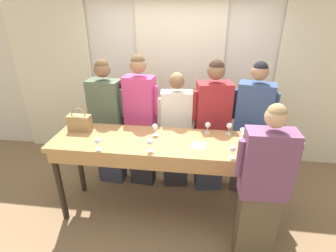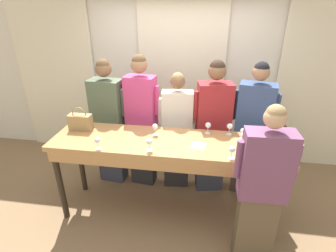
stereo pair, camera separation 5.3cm
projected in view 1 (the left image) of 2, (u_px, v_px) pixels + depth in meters
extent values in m
plane|color=#846647|center=(167.00, 211.00, 3.41)|extent=(18.00, 18.00, 0.00)
cube|color=silver|center=(180.00, 75.00, 4.20)|extent=(12.00, 0.06, 2.80)
cube|color=#EFE5C6|center=(54.00, 75.00, 4.41)|extent=(1.34, 0.03, 2.69)
cube|color=#EFE5C6|center=(179.00, 80.00, 4.16)|extent=(1.34, 0.03, 2.69)
cube|color=#EFE5C6|center=(320.00, 85.00, 3.92)|extent=(1.34, 0.03, 2.69)
cube|color=#B27F4C|center=(167.00, 143.00, 2.97)|extent=(2.64, 0.69, 0.06)
cube|color=#B27F4C|center=(163.00, 166.00, 2.71)|extent=(2.54, 0.03, 0.12)
cylinder|color=#2D2319|center=(60.00, 186.00, 3.09)|extent=(0.07, 0.07, 0.99)
cylinder|color=#2D2319|center=(279.00, 205.00, 2.81)|extent=(0.07, 0.07, 0.99)
cylinder|color=#2D2319|center=(80.00, 161.00, 3.58)|extent=(0.07, 0.07, 0.99)
cylinder|color=#2D2319|center=(268.00, 175.00, 3.29)|extent=(0.07, 0.07, 0.99)
cylinder|color=black|center=(281.00, 133.00, 2.91)|extent=(0.08, 0.08, 0.20)
cone|color=black|center=(283.00, 123.00, 2.85)|extent=(0.08, 0.08, 0.05)
cylinder|color=black|center=(284.00, 118.00, 2.83)|extent=(0.03, 0.03, 0.09)
cylinder|color=white|center=(280.00, 134.00, 2.91)|extent=(0.09, 0.09, 0.08)
cube|color=#997A4C|center=(80.00, 123.00, 3.16)|extent=(0.27, 0.12, 0.19)
torus|color=#997A4C|center=(78.00, 115.00, 3.11)|extent=(0.18, 0.01, 0.18)
cylinder|color=white|center=(242.00, 139.00, 3.00)|extent=(0.07, 0.07, 0.00)
cylinder|color=white|center=(242.00, 136.00, 2.98)|extent=(0.01, 0.01, 0.07)
sphere|color=white|center=(243.00, 130.00, 2.95)|extent=(0.07, 0.07, 0.07)
sphere|color=maroon|center=(243.00, 131.00, 2.96)|extent=(0.04, 0.04, 0.04)
cylinder|color=white|center=(243.00, 143.00, 2.90)|extent=(0.07, 0.07, 0.00)
cylinder|color=white|center=(243.00, 140.00, 2.88)|extent=(0.01, 0.01, 0.07)
sphere|color=white|center=(244.00, 135.00, 2.85)|extent=(0.07, 0.07, 0.07)
cylinder|color=white|center=(150.00, 151.00, 2.75)|extent=(0.07, 0.07, 0.00)
cylinder|color=white|center=(150.00, 147.00, 2.74)|extent=(0.01, 0.01, 0.07)
sphere|color=white|center=(150.00, 142.00, 2.71)|extent=(0.07, 0.07, 0.07)
sphere|color=maroon|center=(150.00, 143.00, 2.71)|extent=(0.04, 0.04, 0.04)
cylinder|color=white|center=(228.00, 134.00, 3.11)|extent=(0.07, 0.07, 0.00)
cylinder|color=white|center=(229.00, 131.00, 3.09)|extent=(0.01, 0.01, 0.07)
sphere|color=white|center=(229.00, 126.00, 3.07)|extent=(0.07, 0.07, 0.07)
cylinder|color=white|center=(264.00, 153.00, 2.71)|extent=(0.07, 0.07, 0.00)
cylinder|color=white|center=(264.00, 150.00, 2.69)|extent=(0.01, 0.01, 0.07)
sphere|color=white|center=(265.00, 144.00, 2.66)|extent=(0.07, 0.07, 0.07)
cylinder|color=white|center=(155.00, 135.00, 3.09)|extent=(0.07, 0.07, 0.00)
cylinder|color=white|center=(155.00, 132.00, 3.07)|extent=(0.01, 0.01, 0.07)
sphere|color=white|center=(155.00, 127.00, 3.04)|extent=(0.07, 0.07, 0.07)
sphere|color=maroon|center=(155.00, 127.00, 3.05)|extent=(0.04, 0.04, 0.04)
cylinder|color=white|center=(99.00, 149.00, 2.78)|extent=(0.07, 0.07, 0.00)
cylinder|color=white|center=(98.00, 146.00, 2.76)|extent=(0.01, 0.01, 0.07)
sphere|color=white|center=(98.00, 141.00, 2.73)|extent=(0.07, 0.07, 0.07)
cylinder|color=white|center=(207.00, 133.00, 3.13)|extent=(0.07, 0.07, 0.00)
cylinder|color=white|center=(207.00, 130.00, 3.12)|extent=(0.01, 0.01, 0.07)
sphere|color=white|center=(208.00, 125.00, 3.09)|extent=(0.07, 0.07, 0.07)
sphere|color=maroon|center=(208.00, 125.00, 3.09)|extent=(0.04, 0.04, 0.04)
cylinder|color=white|center=(232.00, 157.00, 2.63)|extent=(0.07, 0.07, 0.00)
cylinder|color=white|center=(232.00, 154.00, 2.62)|extent=(0.01, 0.01, 0.07)
sphere|color=white|center=(233.00, 149.00, 2.59)|extent=(0.07, 0.07, 0.07)
cube|color=white|center=(198.00, 146.00, 2.85)|extent=(0.18, 0.18, 0.00)
cube|color=#383D51|center=(111.00, 154.00, 3.86)|extent=(0.39, 0.25, 0.87)
cube|color=#4C5B47|center=(106.00, 105.00, 3.53)|extent=(0.45, 0.30, 0.68)
sphere|color=brown|center=(102.00, 69.00, 3.32)|extent=(0.21, 0.21, 0.21)
sphere|color=brown|center=(102.00, 66.00, 3.31)|extent=(0.18, 0.18, 0.18)
cylinder|color=#4C5B47|center=(122.00, 103.00, 3.46)|extent=(0.08, 0.08, 0.38)
cylinder|color=#4C5B47|center=(89.00, 100.00, 3.56)|extent=(0.08, 0.08, 0.38)
cube|color=#28282D|center=(142.00, 155.00, 3.80)|extent=(0.36, 0.23, 0.90)
cube|color=#C63D7A|center=(140.00, 103.00, 3.45)|extent=(0.42, 0.28, 0.71)
sphere|color=#9E7051|center=(138.00, 65.00, 3.24)|extent=(0.21, 0.21, 0.21)
sphere|color=brown|center=(138.00, 62.00, 3.22)|extent=(0.19, 0.19, 0.19)
cylinder|color=#C63D7A|center=(156.00, 100.00, 3.38)|extent=(0.08, 0.08, 0.39)
cylinder|color=#C63D7A|center=(124.00, 98.00, 3.48)|extent=(0.08, 0.08, 0.39)
cube|color=#28282D|center=(176.00, 160.00, 3.76)|extent=(0.36, 0.21, 0.80)
cube|color=silver|center=(176.00, 114.00, 3.46)|extent=(0.42, 0.24, 0.63)
sphere|color=brown|center=(177.00, 82.00, 3.27)|extent=(0.19, 0.19, 0.19)
sphere|color=#93754C|center=(177.00, 79.00, 3.25)|extent=(0.17, 0.17, 0.17)
cylinder|color=silver|center=(193.00, 111.00, 3.43)|extent=(0.08, 0.08, 0.35)
cylinder|color=silver|center=(159.00, 111.00, 3.44)|extent=(0.08, 0.08, 0.35)
cube|color=#383D51|center=(209.00, 161.00, 3.69)|extent=(0.40, 0.28, 0.88)
cube|color=maroon|center=(213.00, 109.00, 3.36)|extent=(0.47, 0.33, 0.69)
sphere|color=brown|center=(216.00, 71.00, 3.15)|extent=(0.22, 0.22, 0.22)
sphere|color=#332319|center=(216.00, 68.00, 3.13)|extent=(0.19, 0.19, 0.19)
cylinder|color=maroon|center=(232.00, 105.00, 3.35)|extent=(0.08, 0.08, 0.38)
cylinder|color=maroon|center=(195.00, 105.00, 3.32)|extent=(0.08, 0.08, 0.38)
cube|color=#473833|center=(246.00, 163.00, 3.63)|extent=(0.41, 0.28, 0.88)
cube|color=#334775|center=(254.00, 110.00, 3.30)|extent=(0.48, 0.33, 0.70)
sphere|color=#9E7051|center=(260.00, 72.00, 3.09)|extent=(0.20, 0.20, 0.20)
sphere|color=black|center=(260.00, 69.00, 3.07)|extent=(0.18, 0.18, 0.18)
cylinder|color=#334775|center=(275.00, 109.00, 3.20)|extent=(0.08, 0.08, 0.38)
cylinder|color=#334775|center=(235.00, 104.00, 3.35)|extent=(0.08, 0.08, 0.38)
cube|color=brown|center=(255.00, 227.00, 2.63)|extent=(0.37, 0.20, 0.84)
cube|color=#704266|center=(267.00, 165.00, 2.31)|extent=(0.44, 0.23, 0.66)
sphere|color=tan|center=(276.00, 117.00, 2.11)|extent=(0.19, 0.19, 0.19)
sphere|color=#93754C|center=(277.00, 113.00, 2.10)|extent=(0.16, 0.16, 0.16)
cylinder|color=#704266|center=(240.00, 158.00, 2.31)|extent=(0.07, 0.07, 0.36)
cylinder|color=#704266|center=(296.00, 161.00, 2.27)|extent=(0.07, 0.07, 0.36)
cylinder|color=#935B3D|center=(82.00, 149.00, 4.64)|extent=(0.21, 0.21, 0.21)
ellipsoid|color=#47844C|center=(79.00, 134.00, 4.51)|extent=(0.30, 0.30, 0.43)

